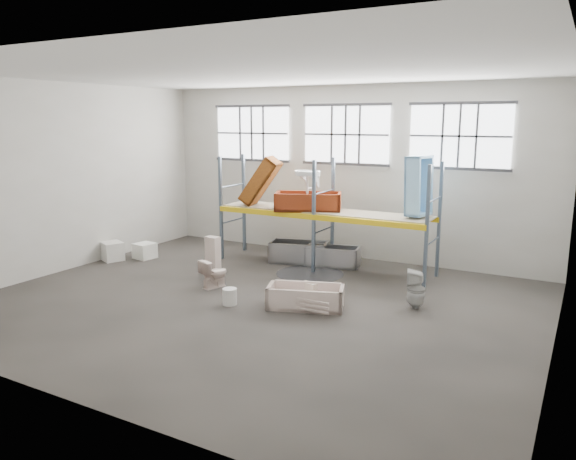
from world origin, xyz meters
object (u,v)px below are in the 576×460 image
Objects in this scene: bathtub_beige at (306,297)px; rust_tub_flat at (308,202)px; cistern_tall at (213,258)px; toilet_white at (416,289)px; blue_tub_upright at (419,186)px; toilet_beige at (214,273)px; steel_tub_left at (299,252)px; bucket at (230,297)px; carton_near at (112,251)px; steel_tub_right at (333,256)px.

bathtub_beige is 3.81m from rust_tub_flat.
cistern_tall is (-3.11, 0.85, 0.30)m from bathtub_beige.
blue_tub_upright is at bearing 179.45° from toilet_white.
toilet_beige is 0.82× the size of toilet_white.
steel_tub_left is (-1.93, 3.35, 0.06)m from bathtub_beige.
cistern_tall is 3.03m from rust_tub_flat.
rust_tub_flat reaches higher than steel_tub_left.
toilet_white reaches higher than bucket.
carton_near is (-8.93, -0.18, -0.16)m from toilet_white.
bathtub_beige is 3.62m from steel_tub_right.
bucket is at bearing -16.76° from carton_near.
toilet_white is 2.33× the size of bucket.
cistern_tall reaches higher than bucket.
steel_tub_left is at bearing 148.41° from rust_tub_flat.
bathtub_beige is 2.64× the size of carton_near.
toilet_beige reaches higher than steel_tub_left.
cistern_tall is 2.96× the size of bucket.
toilet_beige is 1.40m from bucket.
cistern_tall is at bearing -104.34° from toilet_white.
toilet_beige reaches higher than bathtub_beige.
bucket is at bearing -98.39° from steel_tub_right.
blue_tub_upright is 2.41× the size of carton_near.
toilet_white is 0.53× the size of steel_tub_left.
bathtub_beige is at bearing -167.23° from toilet_beige.
steel_tub_left is at bearing 100.88° from bathtub_beige.
toilet_white is 1.38× the size of carton_near.
toilet_beige is at bearing -117.26° from steel_tub_right.
rust_tub_flat is (-0.59, -0.38, 1.55)m from steel_tub_right.
carton_near is at bearing -153.63° from steel_tub_left.
blue_tub_upright reaches higher than bucket.
toilet_white is (2.11, 1.11, 0.19)m from bathtub_beige.
steel_tub_left is at bearing 26.37° from carton_near.
toilet_white is at bearing 1.16° from carton_near.
toilet_white is at bearing -28.99° from steel_tub_left.
steel_tub_right reaches higher than bathtub_beige.
steel_tub_left is 5.45m from carton_near.
steel_tub_right is at bearing 81.61° from bucket.
cistern_tall is 2.20m from bucket.
rust_tub_flat reaches higher than toilet_beige.
toilet_white is 4.38m from rust_tub_flat.
bucket is (-0.61, -4.14, -0.09)m from steel_tub_right.
steel_tub_left is 4.03m from bucket.
rust_tub_flat is (1.58, 2.25, 1.27)m from cistern_tall.
cistern_tall reaches higher than steel_tub_right.
rust_tub_flat reaches higher than cistern_tall.
blue_tub_upright is at bearing 5.27° from rust_tub_flat.
carton_near is at bearing 163.24° from bucket.
bathtub_beige is at bearing -60.03° from steel_tub_left.
rust_tub_flat is at bearing -93.09° from toilet_beige.
blue_tub_upright is 5.48m from bucket.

